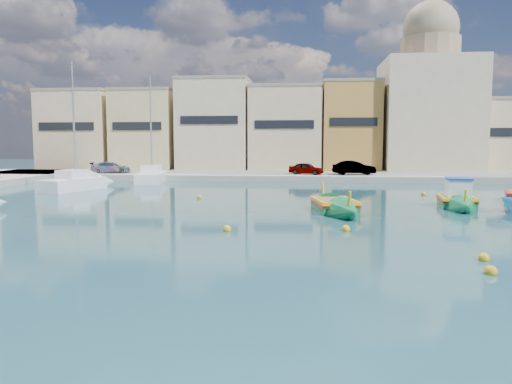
% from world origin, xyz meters
% --- Properties ---
extents(ground, '(160.00, 160.00, 0.00)m').
position_xyz_m(ground, '(0.00, 0.00, 0.00)').
color(ground, '#173A45').
rests_on(ground, ground).
extents(north_quay, '(80.00, 8.00, 0.60)m').
position_xyz_m(north_quay, '(0.00, 32.00, 0.30)').
color(north_quay, gray).
rests_on(north_quay, ground).
extents(north_townhouses, '(83.20, 7.87, 10.19)m').
position_xyz_m(north_townhouses, '(6.68, 39.36, 5.00)').
color(north_townhouses, '#C9B08B').
rests_on(north_townhouses, ground).
extents(church_block, '(10.00, 10.00, 19.10)m').
position_xyz_m(church_block, '(10.00, 40.00, 8.41)').
color(church_block, '#C3B091').
rests_on(church_block, ground).
extents(parked_cars, '(28.13, 2.46, 1.32)m').
position_xyz_m(parked_cars, '(-8.52, 30.50, 1.20)').
color(parked_cars, '#4C1919').
rests_on(parked_cars, north_quay).
extents(luzzu_blue_cabin, '(2.73, 7.62, 2.64)m').
position_xyz_m(luzzu_blue_cabin, '(5.38, 12.25, 0.32)').
color(luzzu_blue_cabin, '#0B733F').
rests_on(luzzu_blue_cabin, ground).
extents(luzzu_green, '(3.46, 7.91, 2.42)m').
position_xyz_m(luzzu_green, '(-1.81, 9.52, 0.26)').
color(luzzu_green, '#0A6D38').
rests_on(luzzu_green, ground).
extents(yacht_north, '(3.36, 8.04, 10.40)m').
position_xyz_m(yacht_north, '(-17.77, 28.54, 0.41)').
color(yacht_north, white).
rests_on(yacht_north, ground).
extents(yacht_midnorth, '(4.42, 7.82, 10.63)m').
position_xyz_m(yacht_midnorth, '(-20.81, 20.66, 0.42)').
color(yacht_midnorth, white).
rests_on(yacht_midnorth, ground).
extents(mooring_buoys, '(22.82, 21.65, 0.36)m').
position_xyz_m(mooring_buoys, '(0.36, 5.35, 0.08)').
color(mooring_buoys, gold).
rests_on(mooring_buoys, ground).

